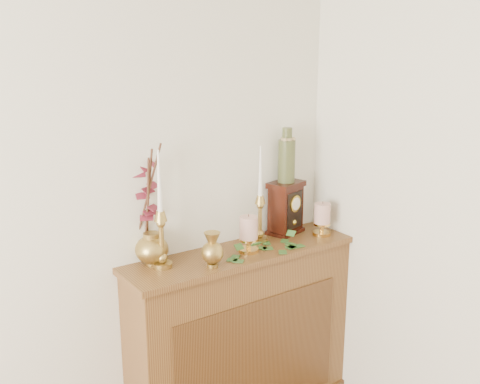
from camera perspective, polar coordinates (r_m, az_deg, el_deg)
console_shelf at (r=3.01m, az=0.22°, el=-14.75°), size 1.24×0.34×0.93m
candlestick_left at (r=2.57m, az=-8.02°, el=-3.85°), size 0.09×0.09×0.55m
candlestick_center at (r=2.88m, az=2.06°, el=-1.94°), size 0.08×0.08×0.50m
bud_vase at (r=2.58m, az=-2.84°, el=-5.92°), size 0.10×0.10×0.17m
ginger_jar at (r=2.62m, az=-9.34°, el=-1.69°), size 0.23×0.25×0.58m
pillar_candle_left at (r=2.75m, az=0.88°, el=-4.12°), size 0.10×0.10×0.19m
pillar_candle_right at (r=3.03m, az=8.35°, el=-2.58°), size 0.10×0.10×0.19m
ivy_garland at (r=2.81m, az=2.67°, el=-5.65°), size 0.40×0.17×0.08m
mantel_clock at (r=3.02m, az=4.69°, el=-1.65°), size 0.22×0.18×0.29m
ceramic_vase at (r=2.96m, az=4.76°, el=3.48°), size 0.09×0.09×0.29m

